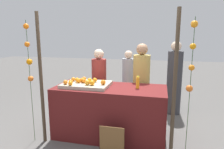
# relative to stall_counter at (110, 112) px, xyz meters

# --- Properties ---
(ground_plane) EXTENTS (24.00, 24.00, 0.00)m
(ground_plane) POSITION_rel_stall_counter_xyz_m (0.00, 0.00, -0.47)
(ground_plane) COLOR #565451
(stall_counter) EXTENTS (1.98, 0.86, 0.93)m
(stall_counter) POSITION_rel_stall_counter_xyz_m (0.00, 0.00, 0.00)
(stall_counter) COLOR #5B1919
(stall_counter) RESTS_ON ground_plane
(orange_tray) EXTENTS (0.83, 0.61, 0.06)m
(orange_tray) POSITION_rel_stall_counter_xyz_m (-0.43, -0.03, 0.50)
(orange_tray) COLOR #B2AD99
(orange_tray) RESTS_ON stall_counter
(orange_0) EXTENTS (0.08, 0.08, 0.08)m
(orange_0) POSITION_rel_stall_counter_xyz_m (-0.39, 0.01, 0.57)
(orange_0) COLOR orange
(orange_0) RESTS_ON orange_tray
(orange_1) EXTENTS (0.08, 0.08, 0.08)m
(orange_1) POSITION_rel_stall_counter_xyz_m (-0.72, 0.03, 0.56)
(orange_1) COLOR orange
(orange_1) RESTS_ON orange_tray
(orange_2) EXTENTS (0.07, 0.07, 0.07)m
(orange_2) POSITION_rel_stall_counter_xyz_m (-0.68, -0.16, 0.56)
(orange_2) COLOR orange
(orange_2) RESTS_ON orange_tray
(orange_3) EXTENTS (0.09, 0.09, 0.09)m
(orange_3) POSITION_rel_stall_counter_xyz_m (-0.49, -0.05, 0.57)
(orange_3) COLOR orange
(orange_3) RESTS_ON orange_tray
(orange_4) EXTENTS (0.08, 0.08, 0.08)m
(orange_4) POSITION_rel_stall_counter_xyz_m (-0.54, 0.01, 0.56)
(orange_4) COLOR orange
(orange_4) RESTS_ON orange_tray
(orange_5) EXTENTS (0.09, 0.09, 0.09)m
(orange_5) POSITION_rel_stall_counter_xyz_m (-0.36, -0.19, 0.57)
(orange_5) COLOR orange
(orange_5) RESTS_ON orange_tray
(orange_6) EXTENTS (0.08, 0.08, 0.08)m
(orange_6) POSITION_rel_stall_counter_xyz_m (-0.30, 0.06, 0.57)
(orange_6) COLOR orange
(orange_6) RESTS_ON orange_tray
(orange_7) EXTENTS (0.08, 0.08, 0.08)m
(orange_7) POSITION_rel_stall_counter_xyz_m (-0.75, -0.23, 0.57)
(orange_7) COLOR orange
(orange_7) RESTS_ON orange_tray
(orange_8) EXTENTS (0.07, 0.07, 0.07)m
(orange_8) POSITION_rel_stall_counter_xyz_m (-0.54, 0.13, 0.56)
(orange_8) COLOR orange
(orange_8) RESTS_ON orange_tray
(orange_9) EXTENTS (0.08, 0.08, 0.08)m
(orange_9) POSITION_rel_stall_counter_xyz_m (-0.63, -0.00, 0.57)
(orange_9) COLOR orange
(orange_9) RESTS_ON orange_tray
(orange_10) EXTENTS (0.09, 0.09, 0.09)m
(orange_10) POSITION_rel_stall_counter_xyz_m (-0.27, -0.19, 0.57)
(orange_10) COLOR orange
(orange_10) RESTS_ON orange_tray
(orange_11) EXTENTS (0.08, 0.08, 0.08)m
(orange_11) POSITION_rel_stall_counter_xyz_m (-0.57, -0.07, 0.57)
(orange_11) COLOR orange
(orange_11) RESTS_ON orange_tray
(orange_12) EXTENTS (0.07, 0.07, 0.07)m
(orange_12) POSITION_rel_stall_counter_xyz_m (-0.63, -0.28, 0.56)
(orange_12) COLOR orange
(orange_12) RESTS_ON orange_tray
(orange_13) EXTENTS (0.09, 0.09, 0.09)m
(orange_13) POSITION_rel_stall_counter_xyz_m (-0.10, -0.10, 0.57)
(orange_13) COLOR orange
(orange_13) RESTS_ON orange_tray
(juice_bottle) EXTENTS (0.06, 0.06, 0.22)m
(juice_bottle) POSITION_rel_stall_counter_xyz_m (0.49, 0.03, 0.57)
(juice_bottle) COLOR #F3A521
(juice_bottle) RESTS_ON stall_counter
(chalkboard_sign) EXTENTS (0.39, 0.03, 0.50)m
(chalkboard_sign) POSITION_rel_stall_counter_xyz_m (0.19, -0.64, -0.23)
(chalkboard_sign) COLOR brown
(chalkboard_sign) RESTS_ON ground_plane
(vendor_left) EXTENTS (0.31, 0.31, 1.56)m
(vendor_left) POSITION_rel_stall_counter_xyz_m (-0.41, 0.67, 0.26)
(vendor_left) COLOR maroon
(vendor_left) RESTS_ON ground_plane
(vendor_right) EXTENTS (0.34, 0.34, 1.68)m
(vendor_right) POSITION_rel_stall_counter_xyz_m (0.49, 0.63, 0.32)
(vendor_right) COLOR tan
(vendor_right) RESTS_ON ground_plane
(crowd_person_0) EXTENTS (0.30, 0.30, 1.48)m
(crowd_person_0) POSITION_rel_stall_counter_xyz_m (0.09, 1.49, 0.22)
(crowd_person_0) COLOR #99999E
(crowd_person_0) RESTS_ON ground_plane
(crowd_person_1) EXTENTS (0.34, 0.34, 1.71)m
(crowd_person_1) POSITION_rel_stall_counter_xyz_m (1.19, 1.46, 0.33)
(crowd_person_1) COLOR #333338
(crowd_person_1) RESTS_ON ground_plane
(canopy_post_left) EXTENTS (0.06, 0.06, 2.21)m
(canopy_post_left) POSITION_rel_stall_counter_xyz_m (-1.07, -0.47, 0.64)
(canopy_post_left) COLOR #473828
(canopy_post_left) RESTS_ON ground_plane
(canopy_post_right) EXTENTS (0.06, 0.06, 2.21)m
(canopy_post_right) POSITION_rel_stall_counter_xyz_m (1.07, -0.47, 0.64)
(canopy_post_right) COLOR #473828
(canopy_post_right) RESTS_ON ground_plane
(garland_strand_left) EXTENTS (0.10, 0.11, 2.08)m
(garland_strand_left) POSITION_rel_stall_counter_xyz_m (-1.26, -0.50, 1.04)
(garland_strand_left) COLOR #2D4C23
(garland_strand_left) RESTS_ON ground_plane
(garland_strand_right) EXTENTS (0.10, 0.11, 2.08)m
(garland_strand_right) POSITION_rel_stall_counter_xyz_m (1.27, -0.52, 1.06)
(garland_strand_right) COLOR #2D4C23
(garland_strand_right) RESTS_ON ground_plane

